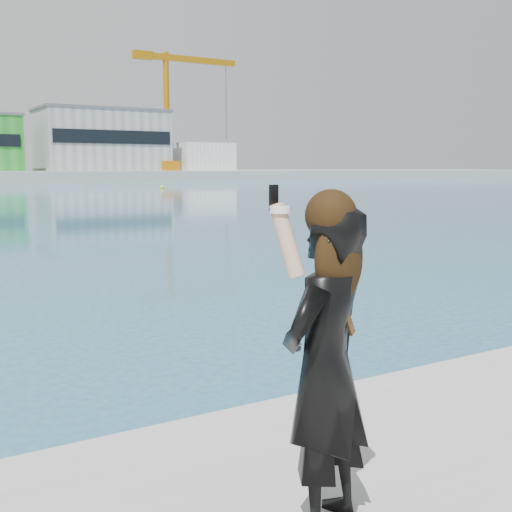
# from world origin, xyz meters

# --- Properties ---
(warehouse_grey_right) EXTENTS (25.50, 15.35, 12.50)m
(warehouse_grey_right) POSITION_xyz_m (40.00, 127.98, 8.26)
(warehouse_grey_right) COLOR gray
(warehouse_grey_right) RESTS_ON far_quay
(ancillary_shed) EXTENTS (12.00, 10.00, 6.00)m
(ancillary_shed) POSITION_xyz_m (62.00, 126.00, 5.00)
(ancillary_shed) COLOR silver
(ancillary_shed) RESTS_ON far_quay
(dock_crane) EXTENTS (23.00, 4.00, 24.00)m
(dock_crane) POSITION_xyz_m (53.20, 122.00, 15.07)
(dock_crane) COLOR orange
(dock_crane) RESTS_ON far_quay
(flagpole_right) EXTENTS (1.28, 0.16, 8.00)m
(flagpole_right) POSITION_xyz_m (22.09, 121.00, 6.54)
(flagpole_right) COLOR silver
(flagpole_right) RESTS_ON far_quay
(buoy_near) EXTENTS (0.50, 0.50, 0.50)m
(buoy_near) POSITION_xyz_m (30.53, 74.47, 0.00)
(buoy_near) COLOR #FFF60D
(buoy_near) RESTS_ON ground
(woman) EXTENTS (0.74, 0.62, 1.84)m
(woman) POSITION_xyz_m (-0.42, -0.74, 1.73)
(woman) COLOR black
(woman) RESTS_ON near_quay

